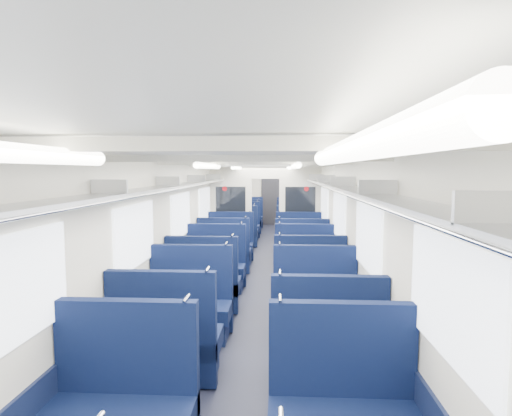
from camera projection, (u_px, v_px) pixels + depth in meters
floor at (261, 286)px, 7.87m from camera, size 2.80×18.00×0.01m
ceiling at (261, 163)px, 7.66m from camera, size 2.80×18.00×0.01m
wall_left at (188, 224)px, 7.84m from camera, size 0.02×18.00×2.35m
dado_left at (189, 267)px, 7.91m from camera, size 0.03×17.90×0.70m
wall_right at (335, 225)px, 7.68m from camera, size 0.02×18.00×2.35m
dado_right at (334, 269)px, 7.76m from camera, size 0.03×17.90×0.70m
wall_far at (271, 196)px, 16.71m from camera, size 2.80×0.02×2.35m
luggage_rack_left at (197, 183)px, 7.76m from camera, size 0.36×17.40×0.18m
luggage_rack_right at (326, 183)px, 7.62m from camera, size 0.36×17.40×0.18m
windows at (260, 215)px, 7.29m from camera, size 2.78×15.60×0.75m
ceiling_fittings at (260, 166)px, 7.40m from camera, size 2.70×16.06×0.11m
end_door at (271, 200)px, 16.67m from camera, size 0.75×0.06×2.00m
bulkhead at (265, 209)px, 10.35m from camera, size 2.80×0.10×2.35m
seat_6 at (121, 414)px, 3.07m from camera, size 1.11×0.62×1.24m
seat_8 at (166, 344)px, 4.30m from camera, size 1.11×0.62×1.24m
seat_9 at (326, 352)px, 4.12m from camera, size 1.11×0.62×1.24m
seat_10 at (190, 308)px, 5.42m from camera, size 1.11×0.62×1.24m
seat_11 at (315, 309)px, 5.39m from camera, size 1.11×0.62×1.24m
seat_12 at (204, 287)px, 6.44m from camera, size 1.11×0.62×1.24m
seat_13 at (309, 285)px, 6.53m from camera, size 1.11×0.62×1.24m
seat_14 at (215, 269)px, 7.60m from camera, size 1.11×0.62×1.24m
seat_15 at (305, 269)px, 7.58m from camera, size 1.11×0.62×1.24m
seat_16 at (224, 255)px, 8.87m from camera, size 1.11×0.62×1.24m
seat_17 at (302, 256)px, 8.71m from camera, size 1.11×0.62×1.24m
seat_18 at (230, 247)px, 9.84m from camera, size 1.11×0.62×1.24m
seat_19 at (299, 247)px, 9.80m from camera, size 1.11×0.62×1.24m
seat_20 at (238, 234)px, 11.89m from camera, size 1.11×0.62×1.24m
seat_21 at (295, 233)px, 11.99m from camera, size 1.11×0.62×1.24m
seat_22 at (242, 227)px, 13.15m from camera, size 1.11×0.62×1.24m
seat_23 at (294, 228)px, 12.96m from camera, size 1.11×0.62×1.24m
seat_24 at (245, 223)px, 14.37m from camera, size 1.11×0.62×1.24m
seat_25 at (293, 223)px, 14.26m from camera, size 1.11×0.62×1.24m
seat_26 at (248, 219)px, 15.51m from camera, size 1.11×0.62×1.24m
seat_27 at (292, 220)px, 15.24m from camera, size 1.11×0.62×1.24m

